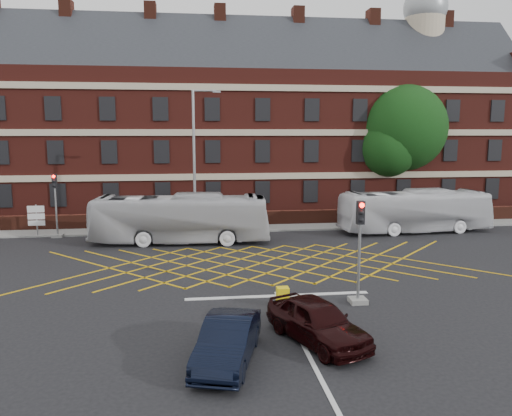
{
  "coord_description": "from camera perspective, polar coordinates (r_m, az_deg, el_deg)",
  "views": [
    {
      "loc": [
        -3.5,
        -23.98,
        7.01
      ],
      "look_at": [
        -0.33,
        1.5,
        3.11
      ],
      "focal_mm": 35.0,
      "sensor_mm": 36.0,
      "label": 1
    }
  ],
  "objects": [
    {
      "name": "ground",
      "position": [
        25.23,
        1.18,
        -7.49
      ],
      "size": [
        120.0,
        120.0,
        0.0
      ],
      "primitive_type": "plane",
      "color": "black",
      "rests_on": "ground"
    },
    {
      "name": "traffic_light_near",
      "position": [
        20.98,
        11.69,
        -6.02
      ],
      "size": [
        0.7,
        0.7,
        4.27
      ],
      "color": "slate",
      "rests_on": "ground"
    },
    {
      "name": "victorian_building",
      "position": [
        46.14,
        -2.46,
        9.66
      ],
      "size": [
        51.0,
        12.17,
        20.4
      ],
      "color": "#561C16",
      "rests_on": "ground"
    },
    {
      "name": "bus_right",
      "position": [
        36.97,
        17.69,
        -0.33
      ],
      "size": [
        10.95,
        3.22,
        3.01
      ],
      "primitive_type": "imported",
      "rotation": [
        0.0,
        0.0,
        1.64
      ],
      "color": "silver",
      "rests_on": "ground"
    },
    {
      "name": "stop_line",
      "position": [
        21.92,
        2.51,
        -9.99
      ],
      "size": [
        8.0,
        0.3,
        0.02
      ],
      "primitive_type": "cube",
      "color": "silver",
      "rests_on": "ground"
    },
    {
      "name": "box_junction_hatching",
      "position": [
        27.13,
        0.57,
        -6.31
      ],
      "size": [
        8.22,
        8.22,
        0.02
      ],
      "primitive_type": "cube",
      "rotation": [
        0.0,
        0.0,
        0.79
      ],
      "color": "#CC990C",
      "rests_on": "ground"
    },
    {
      "name": "car_navy",
      "position": [
        15.82,
        -3.25,
        -14.91
      ],
      "size": [
        2.54,
        4.44,
        1.39
      ],
      "primitive_type": "imported",
      "rotation": [
        0.0,
        0.0,
        -0.27
      ],
      "color": "black",
      "rests_on": "ground"
    },
    {
      "name": "utility_cabinet",
      "position": [
        20.5,
        3.07,
        -10.14
      ],
      "size": [
        0.49,
        0.44,
        0.82
      ],
      "primitive_type": "cube",
      "color": "yellow",
      "rests_on": "ground"
    },
    {
      "name": "car_maroon",
      "position": [
        17.29,
        7.02,
        -12.69
      ],
      "size": [
        3.3,
        4.68,
        1.48
      ],
      "primitive_type": "imported",
      "rotation": [
        0.0,
        0.0,
        0.4
      ],
      "color": "black",
      "rests_on": "ground"
    },
    {
      "name": "bus_left",
      "position": [
        32.15,
        -8.63,
        -1.2
      ],
      "size": [
        11.44,
        3.41,
        3.14
      ],
      "primitive_type": "imported",
      "rotation": [
        0.0,
        0.0,
        1.5
      ],
      "color": "silver",
      "rests_on": "ground"
    },
    {
      "name": "traffic_light_far",
      "position": [
        36.03,
        -21.87,
        -0.36
      ],
      "size": [
        0.7,
        0.7,
        4.27
      ],
      "color": "slate",
      "rests_on": "ground"
    },
    {
      "name": "far_pavement",
      "position": [
        36.81,
        -1.5,
        -2.24
      ],
      "size": [
        60.0,
        3.0,
        0.12
      ],
      "primitive_type": "cube",
      "color": "slate",
      "rests_on": "ground"
    },
    {
      "name": "street_lamp",
      "position": [
        32.8,
        -6.91,
        2.26
      ],
      "size": [
        2.25,
        1.0,
        9.69
      ],
      "color": "slate",
      "rests_on": "ground"
    },
    {
      "name": "deciduous_tree",
      "position": [
        44.54,
        16.33,
        8.1
      ],
      "size": [
        7.61,
        7.37,
        11.06
      ],
      "color": "black",
      "rests_on": "ground"
    },
    {
      "name": "direction_signs",
      "position": [
        36.74,
        -23.82,
        -0.92
      ],
      "size": [
        1.1,
        0.16,
        2.2
      ],
      "color": "gray",
      "rests_on": "ground"
    },
    {
      "name": "boundary_wall",
      "position": [
        37.7,
        -1.66,
        -1.23
      ],
      "size": [
        56.0,
        0.5,
        1.1
      ],
      "primitive_type": "cube",
      "color": "#481D13",
      "rests_on": "ground"
    },
    {
      "name": "centre_line",
      "position": [
        16.02,
        6.57,
        -17.33
      ],
      "size": [
        0.15,
        14.0,
        0.02
      ],
      "primitive_type": "cube",
      "color": "silver",
      "rests_on": "ground"
    }
  ]
}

